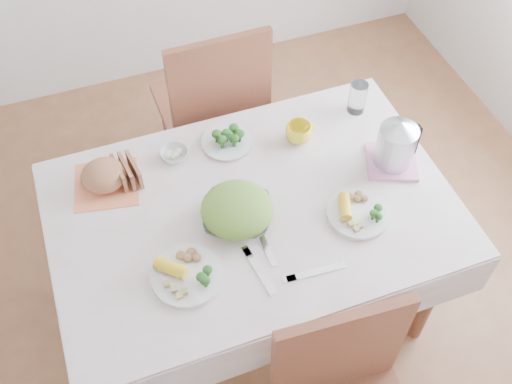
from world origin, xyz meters
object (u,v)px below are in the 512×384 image
object	(u,v)px
salad_bowl	(237,215)
dinner_plate_left	(187,276)
yellow_mug	(299,133)
chair_far	(210,113)
dinner_plate_right	(358,214)
dining_table	(253,262)
electric_kettle	(397,142)

from	to	relation	value
salad_bowl	dinner_plate_left	xyz separation A→B (m)	(-0.24, -0.17, -0.02)
dinner_plate_left	yellow_mug	world-z (taller)	yellow_mug
chair_far	dinner_plate_right	world-z (taller)	chair_far
salad_bowl	yellow_mug	distance (m)	0.47
salad_bowl	dining_table	bearing A→B (deg)	26.87
dinner_plate_right	electric_kettle	bearing A→B (deg)	38.16
dinner_plate_right	yellow_mug	bearing A→B (deg)	97.97
dinner_plate_left	yellow_mug	xyz separation A→B (m)	(0.60, 0.47, 0.03)
dining_table	salad_bowl	world-z (taller)	salad_bowl
salad_bowl	dinner_plate_left	world-z (taller)	salad_bowl
dining_table	salad_bowl	xyz separation A→B (m)	(-0.07, -0.04, 0.42)
dining_table	dinner_plate_left	distance (m)	0.55
dinner_plate_left	salad_bowl	bearing A→B (deg)	35.34
salad_bowl	yellow_mug	xyz separation A→B (m)	(0.37, 0.30, 0.01)
dinner_plate_left	dining_table	bearing A→B (deg)	33.49
dinner_plate_left	dinner_plate_right	distance (m)	0.67
dinner_plate_right	chair_far	bearing A→B (deg)	105.49
dining_table	dinner_plate_right	size ratio (longest dim) A/B	6.00
dinner_plate_right	salad_bowl	bearing A→B (deg)	162.70
chair_far	dinner_plate_right	size ratio (longest dim) A/B	4.55
chair_far	salad_bowl	world-z (taller)	chair_far
chair_far	electric_kettle	world-z (taller)	chair_far
dining_table	chair_far	size ratio (longest dim) A/B	1.32
chair_far	yellow_mug	size ratio (longest dim) A/B	9.98
yellow_mug	salad_bowl	bearing A→B (deg)	-140.86
chair_far	salad_bowl	xyz separation A→B (m)	(-0.15, -0.87, 0.33)
dining_table	dinner_plate_right	xyz separation A→B (m)	(0.35, -0.17, 0.40)
dinner_plate_left	electric_kettle	size ratio (longest dim) A/B	1.19
dining_table	yellow_mug	size ratio (longest dim) A/B	13.14
chair_far	dinner_plate_right	distance (m)	1.09
salad_bowl	dinner_plate_right	size ratio (longest dim) A/B	1.06
yellow_mug	chair_far	bearing A→B (deg)	110.80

